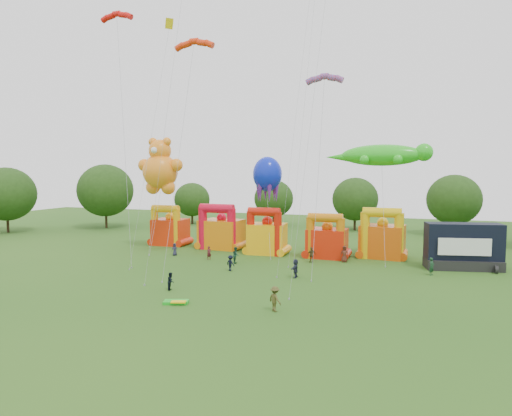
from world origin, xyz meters
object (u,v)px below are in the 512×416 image
(stage_trailer, at_px, (463,247))
(gecko_kite, at_px, (383,181))
(bouncy_castle_2, at_px, (267,236))
(bouncy_castle_0, at_px, (170,229))
(teddy_bear_kite, at_px, (159,183))
(octopus_kite, at_px, (268,203))
(spectator_0, at_px, (175,249))
(spectator_4, at_px, (312,255))

(stage_trailer, bearing_deg, gecko_kite, 164.89)
(bouncy_castle_2, relative_size, stage_trailer, 0.74)
(gecko_kite, bearing_deg, bouncy_castle_2, -176.41)
(bouncy_castle_0, relative_size, gecko_kite, 0.42)
(teddy_bear_kite, bearing_deg, octopus_kite, 7.62)
(octopus_kite, bearing_deg, bouncy_castle_2, -133.30)
(teddy_bear_kite, height_order, gecko_kite, teddy_bear_kite)
(stage_trailer, relative_size, spectator_0, 5.26)
(octopus_kite, bearing_deg, teddy_bear_kite, -172.38)
(spectator_0, xyz_separation_m, spectator_4, (17.52, 1.49, 0.12))
(stage_trailer, relative_size, gecko_kite, 0.59)
(stage_trailer, height_order, spectator_4, stage_trailer)
(bouncy_castle_2, distance_m, spectator_4, 7.81)
(gecko_kite, bearing_deg, spectator_4, -149.42)
(bouncy_castle_2, xyz_separation_m, octopus_kite, (0.15, 0.16, 4.32))
(gecko_kite, distance_m, spectator_0, 27.35)
(bouncy_castle_0, relative_size, spectator_4, 3.22)
(teddy_bear_kite, relative_size, gecko_kite, 1.09)
(teddy_bear_kite, bearing_deg, spectator_0, -38.21)
(bouncy_castle_0, bearing_deg, bouncy_castle_2, -7.85)
(gecko_kite, height_order, octopus_kite, gecko_kite)
(bouncy_castle_0, height_order, spectator_0, bouncy_castle_0)
(bouncy_castle_2, bearing_deg, stage_trailer, -3.69)
(bouncy_castle_2, height_order, stage_trailer, bouncy_castle_2)
(teddy_bear_kite, xyz_separation_m, spectator_4, (21.66, -1.77, -8.20))
(bouncy_castle_2, bearing_deg, octopus_kite, 46.70)
(bouncy_castle_0, xyz_separation_m, teddy_bear_kite, (0.77, -4.01, 6.85))
(stage_trailer, bearing_deg, spectator_4, -172.74)
(bouncy_castle_0, bearing_deg, stage_trailer, -5.37)
(bouncy_castle_2, xyz_separation_m, spectator_4, (6.77, -3.62, -1.43))
(spectator_0, relative_size, spectator_4, 0.87)
(octopus_kite, bearing_deg, gecko_kite, 3.00)
(spectator_0, bearing_deg, bouncy_castle_0, 119.82)
(stage_trailer, distance_m, gecko_kite, 11.69)
(gecko_kite, relative_size, octopus_kite, 1.11)
(bouncy_castle_2, xyz_separation_m, stage_trailer, (23.36, -1.51, 0.11))
(stage_trailer, bearing_deg, spectator_0, -173.97)
(teddy_bear_kite, xyz_separation_m, gecko_kite, (29.32, 2.76, 0.49))
(spectator_0, bearing_deg, teddy_bear_kite, 137.59)
(bouncy_castle_0, relative_size, bouncy_castle_2, 0.96)
(bouncy_castle_2, xyz_separation_m, gecko_kite, (14.43, 0.90, 7.26))
(stage_trailer, height_order, teddy_bear_kite, teddy_bear_kite)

